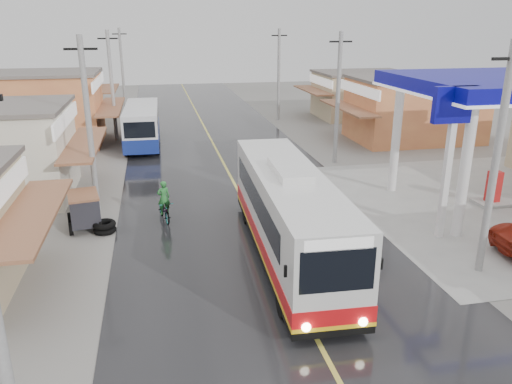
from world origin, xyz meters
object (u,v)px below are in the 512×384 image
second_bus (142,125)px  tyre_stack (105,227)px  coach_bus (288,214)px  cyclist (164,207)px  tricycle_near (84,209)px

second_bus → tyre_stack: second_bus is taller
coach_bus → second_bus: bearing=108.1°
coach_bus → second_bus: coach_bus is taller
coach_bus → cyclist: size_ratio=6.06×
second_bus → tricycle_near: bearing=-97.5°
cyclist → tricycle_near: bearing=171.2°
second_bus → cyclist: (1.09, -14.97, -0.90)m
coach_bus → second_bus: size_ratio=1.35×
cyclist → tricycle_near: size_ratio=0.93×
tyre_stack → coach_bus: bearing=-28.0°
tyre_stack → second_bus: bearing=84.7°
coach_bus → tyre_stack: 8.10m
cyclist → tyre_stack: bearing=-172.6°
second_bus → tyre_stack: size_ratio=8.80×
coach_bus → tyre_stack: size_ratio=11.86×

